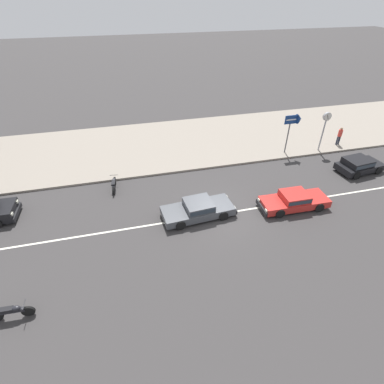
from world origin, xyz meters
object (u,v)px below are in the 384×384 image
at_px(sedan_dark_grey_3, 198,209).
at_px(pedestrian_near_clock, 340,135).
at_px(street_clock, 326,122).
at_px(sedan_red_4, 294,200).
at_px(motorcycle_1, 12,312).
at_px(arrow_signboard, 297,121).
at_px(motorcycle_2, 114,184).
at_px(hatchback_black_1, 359,165).

relative_size(sedan_dark_grey_3, pedestrian_near_clock, 2.92).
relative_size(sedan_dark_grey_3, street_clock, 1.39).
bearing_deg(sedan_red_4, motorcycle_1, -165.17).
bearing_deg(motorcycle_1, street_clock, 26.07).
xyz_separation_m(sedan_dark_grey_3, pedestrian_near_clock, (14.41, 6.38, 0.53)).
bearing_deg(sedan_red_4, pedestrian_near_clock, 40.26).
xyz_separation_m(sedan_dark_grey_3, motorcycle_1, (-9.50, -4.76, -0.11)).
relative_size(street_clock, arrow_signboard, 1.01).
xyz_separation_m(sedan_dark_grey_3, street_clock, (12.19, 5.85, 2.11)).
bearing_deg(motorcycle_2, arrow_signboard, 7.35).
height_order(sedan_red_4, pedestrian_near_clock, pedestrian_near_clock).
bearing_deg(sedan_red_4, hatchback_black_1, 21.81).
relative_size(hatchback_black_1, motorcycle_1, 2.01).
distance_m(arrow_signboard, pedestrian_near_clock, 5.04).
bearing_deg(sedan_dark_grey_3, pedestrian_near_clock, 23.88).
relative_size(arrow_signboard, pedestrian_near_clock, 2.07).
relative_size(motorcycle_2, street_clock, 0.56).
relative_size(hatchback_black_1, pedestrian_near_clock, 2.33).
bearing_deg(street_clock, arrow_signboard, 173.38).
bearing_deg(motorcycle_1, sedan_dark_grey_3, 26.63).
distance_m(motorcycle_1, street_clock, 24.25).
bearing_deg(hatchback_black_1, sedan_dark_grey_3, -170.53).
bearing_deg(street_clock, pedestrian_near_clock, 13.47).
bearing_deg(street_clock, sedan_red_4, -133.08).
bearing_deg(street_clock, motorcycle_1, -153.93).
bearing_deg(motorcycle_2, sedan_dark_grey_3, -40.64).
height_order(sedan_dark_grey_3, street_clock, street_clock).
height_order(sedan_dark_grey_3, sedan_red_4, same).
relative_size(sedan_red_4, pedestrian_near_clock, 2.83).
height_order(sedan_red_4, motorcycle_1, sedan_red_4).
height_order(hatchback_black_1, sedan_dark_grey_3, hatchback_black_1).
xyz_separation_m(street_clock, arrow_signboard, (-2.47, 0.29, 0.24)).
height_order(sedan_dark_grey_3, motorcycle_1, sedan_dark_grey_3).
xyz_separation_m(sedan_red_4, arrow_signboard, (3.58, 6.76, 2.35)).
height_order(hatchback_black_1, pedestrian_near_clock, pedestrian_near_clock).
relative_size(motorcycle_2, arrow_signboard, 0.56).
bearing_deg(motorcycle_2, motorcycle_1, -116.84).
height_order(arrow_signboard, pedestrian_near_clock, arrow_signboard).
xyz_separation_m(street_clock, pedestrian_near_clock, (2.22, 0.53, -1.58)).
distance_m(sedan_red_4, arrow_signboard, 8.00).
xyz_separation_m(motorcycle_1, arrow_signboard, (19.22, 10.90, 2.46)).
distance_m(motorcycle_2, pedestrian_near_clock, 19.48).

